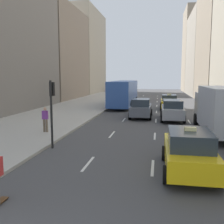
# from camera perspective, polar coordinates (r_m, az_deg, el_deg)

# --- Properties ---
(sidewalk_left) EXTENTS (8.00, 66.00, 0.15)m
(sidewalk_left) POSITION_cam_1_polar(r_m,az_deg,el_deg) (31.49, -8.08, 0.82)
(sidewalk_left) COLOR #ADAAA3
(sidewalk_left) RESTS_ON ground
(lane_markings) EXTENTS (5.72, 56.00, 0.01)m
(lane_markings) POSITION_cam_1_polar(r_m,az_deg,el_deg) (25.98, 9.59, -0.81)
(lane_markings) COLOR white
(lane_markings) RESTS_ON ground
(building_row_left) EXTENTS (6.00, 63.81, 32.83)m
(building_row_left) POSITION_cam_1_polar(r_m,az_deg,el_deg) (37.26, -18.00, 19.46)
(building_row_left) COLOR slate
(building_row_left) RESTS_ON ground
(taxi_lead) EXTENTS (2.02, 4.40, 1.87)m
(taxi_lead) POSITION_cam_1_polar(r_m,az_deg,el_deg) (10.87, 16.36, -8.13)
(taxi_lead) COLOR yellow
(taxi_lead) RESTS_ON ground
(taxi_second) EXTENTS (2.02, 4.40, 1.87)m
(taxi_second) POSITION_cam_1_polar(r_m,az_deg,el_deg) (31.20, 12.30, 2.15)
(taxi_second) COLOR yellow
(taxi_second) RESTS_ON ground
(sedan_black_near) EXTENTS (2.02, 4.97, 1.81)m
(sedan_black_near) POSITION_cam_1_polar(r_m,az_deg,el_deg) (23.54, 12.99, 0.47)
(sedan_black_near) COLOR #9EA0A5
(sedan_black_near) RESTS_ON ground
(sedan_silver_behind) EXTENTS (2.02, 4.55, 1.78)m
(sedan_silver_behind) POSITION_cam_1_polar(r_m,az_deg,el_deg) (24.47, 6.33, 0.86)
(sedan_silver_behind) COLOR #565B66
(sedan_silver_behind) RESTS_ON ground
(city_bus) EXTENTS (2.80, 11.61, 3.25)m
(city_bus) POSITION_cam_1_polar(r_m,az_deg,el_deg) (33.72, 2.60, 4.26)
(city_bus) COLOR #2D519E
(city_bus) RESTS_ON ground
(box_truck) EXTENTS (2.58, 8.40, 3.15)m
(box_truck) POSITION_cam_1_polar(r_m,az_deg,el_deg) (18.65, 22.49, 0.70)
(box_truck) COLOR silver
(box_truck) RESTS_ON ground
(pedestrian_far_walking) EXTENTS (0.36, 0.22, 1.65)m
(pedestrian_far_walking) POSITION_cam_1_polar(r_m,az_deg,el_deg) (17.85, -14.34, -1.32)
(pedestrian_far_walking) COLOR brown
(pedestrian_far_walking) RESTS_ON sidewalk_left
(traffic_light_pole) EXTENTS (0.24, 0.42, 3.60)m
(traffic_light_pole) POSITION_cam_1_polar(r_m,az_deg,el_deg) (14.13, -12.97, 1.90)
(traffic_light_pole) COLOR black
(traffic_light_pole) RESTS_ON ground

